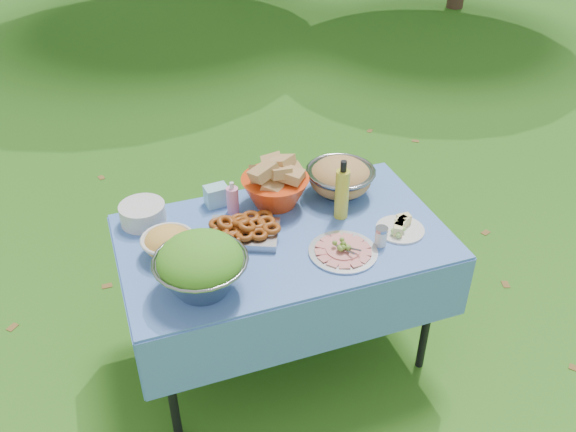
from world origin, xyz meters
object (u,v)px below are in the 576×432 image
at_px(salad_bowl, 201,265).
at_px(picnic_table, 284,297).
at_px(oil_bottle, 342,189).
at_px(bread_bowl, 275,184).
at_px(plate_stack, 143,214).
at_px(pasta_bowl_steel, 340,177).
at_px(charcuterie_platter, 343,246).

bearing_deg(salad_bowl, picnic_table, 28.72).
xyz_separation_m(picnic_table, oil_bottle, (0.30, 0.05, 0.53)).
xyz_separation_m(salad_bowl, bread_bowl, (0.47, 0.49, -0.01)).
bearing_deg(oil_bottle, salad_bowl, -158.87).
relative_size(plate_stack, pasta_bowl_steel, 0.63).
relative_size(picnic_table, pasta_bowl_steel, 4.33).
height_order(plate_stack, charcuterie_platter, plate_stack).
relative_size(picnic_table, salad_bowl, 3.90).
bearing_deg(oil_bottle, plate_stack, 163.23).
height_order(plate_stack, oil_bottle, oil_bottle).
height_order(picnic_table, charcuterie_platter, charcuterie_platter).
xyz_separation_m(salad_bowl, pasta_bowl_steel, (0.81, 0.47, -0.03)).
distance_m(picnic_table, bread_bowl, 0.55).
relative_size(salad_bowl, oil_bottle, 1.26).
distance_m(picnic_table, salad_bowl, 0.70).
relative_size(charcuterie_platter, oil_bottle, 1.02).
bearing_deg(picnic_table, pasta_bowl_steel, 32.15).
bearing_deg(picnic_table, salad_bowl, -151.28).
relative_size(salad_bowl, charcuterie_platter, 1.24).
height_order(salad_bowl, plate_stack, salad_bowl).
distance_m(picnic_table, plate_stack, 0.78).
distance_m(pasta_bowl_steel, charcuterie_platter, 0.49).
height_order(pasta_bowl_steel, oil_bottle, oil_bottle).
bearing_deg(picnic_table, plate_stack, 151.39).
bearing_deg(oil_bottle, charcuterie_platter, -111.63).
height_order(plate_stack, pasta_bowl_steel, pasta_bowl_steel).
bearing_deg(plate_stack, bread_bowl, -5.26).
xyz_separation_m(bread_bowl, oil_bottle, (0.25, -0.21, 0.04)).
distance_m(salad_bowl, pasta_bowl_steel, 0.94).
height_order(picnic_table, oil_bottle, oil_bottle).
bearing_deg(plate_stack, charcuterie_platter, -33.94).
distance_m(charcuterie_platter, oil_bottle, 0.30).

